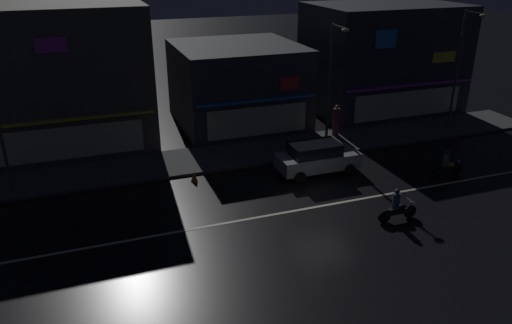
% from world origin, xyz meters
% --- Properties ---
extents(ground_plane, '(140.00, 140.00, 0.00)m').
position_xyz_m(ground_plane, '(0.00, 0.00, 0.00)').
color(ground_plane, black).
extents(lane_divider_stripe, '(34.23, 0.16, 0.01)m').
position_xyz_m(lane_divider_stripe, '(0.00, 0.00, 0.01)').
color(lane_divider_stripe, beige).
rests_on(lane_divider_stripe, ground).
extents(sidewalk_far, '(36.03, 3.64, 0.14)m').
position_xyz_m(sidewalk_far, '(0.00, 7.14, 0.07)').
color(sidewalk_far, '#424447').
rests_on(sidewalk_far, ground).
extents(storefront_left_block, '(7.91, 8.07, 5.26)m').
position_xyz_m(storefront_left_block, '(0.00, 12.91, 2.63)').
color(storefront_left_block, '#383A3F').
rests_on(storefront_left_block, ground).
extents(storefront_center_block, '(9.73, 8.60, 8.21)m').
position_xyz_m(storefront_center_block, '(-10.81, 13.18, 4.10)').
color(storefront_center_block, '#56514C').
rests_on(storefront_center_block, ground).
extents(storefront_right_block, '(10.23, 7.30, 7.48)m').
position_xyz_m(storefront_right_block, '(10.81, 12.53, 3.73)').
color(storefront_right_block, '#2D333D').
rests_on(storefront_right_block, ground).
extents(streetlamp_mid, '(0.44, 1.64, 7.03)m').
position_xyz_m(streetlamp_mid, '(3.62, 6.66, 4.29)').
color(streetlamp_mid, '#47494C').
rests_on(streetlamp_mid, sidewalk_far).
extents(streetlamp_east, '(0.44, 1.64, 7.41)m').
position_xyz_m(streetlamp_east, '(12.64, 6.70, 4.49)').
color(streetlamp_east, '#47494C').
rests_on(streetlamp_east, sidewalk_far).
extents(pedestrian_on_sidewalk, '(0.42, 0.42, 1.94)m').
position_xyz_m(pedestrian_on_sidewalk, '(4.86, 8.02, 1.03)').
color(pedestrian_on_sidewalk, brown).
rests_on(pedestrian_on_sidewalk, sidewalk_far).
extents(parked_car_near_kerb, '(4.30, 1.98, 1.67)m').
position_xyz_m(parked_car_near_kerb, '(1.31, 3.49, 0.87)').
color(parked_car_near_kerb, '#9EA0A5').
rests_on(parked_car_near_kerb, ground).
extents(motorcycle_lead, '(1.90, 0.60, 1.52)m').
position_xyz_m(motorcycle_lead, '(7.42, 0.76, 0.63)').
color(motorcycle_lead, black).
rests_on(motorcycle_lead, ground).
extents(motorcycle_opposite_lane, '(1.90, 0.60, 1.52)m').
position_xyz_m(motorcycle_opposite_lane, '(2.31, -2.26, 0.63)').
color(motorcycle_opposite_lane, black).
rests_on(motorcycle_opposite_lane, ground).
extents(traffic_cone, '(0.36, 0.36, 0.55)m').
position_xyz_m(traffic_cone, '(-5.04, 4.59, 0.28)').
color(traffic_cone, orange).
rests_on(traffic_cone, ground).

